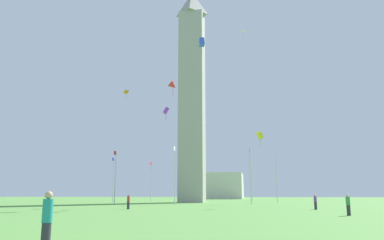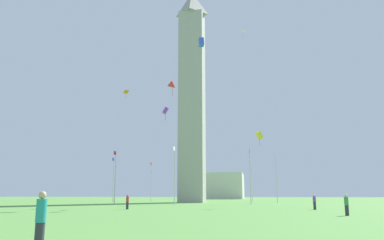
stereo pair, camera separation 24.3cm
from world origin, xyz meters
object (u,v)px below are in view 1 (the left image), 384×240
Objects in this scene: person_green_shirt at (348,205)px; kite_red_delta at (173,86)px; flagpole_e at (276,176)px; kite_purple_box at (166,111)px; person_teal_shirt at (47,220)px; flagpole_n at (175,172)px; kite_white_diamond at (243,31)px; kite_yellow_box at (260,135)px; flagpole_ne at (250,173)px; flagpole_sw at (151,180)px; flagpole_s at (203,180)px; person_purple_shirt at (315,202)px; flagpole_se at (252,179)px; obelisk_monument at (192,92)px; flagpole_nw at (115,175)px; kite_blue_box at (202,42)px; flagpole_w at (113,178)px; kite_orange_diamond at (126,92)px; person_red_shirt at (128,202)px; distant_building at (224,186)px.

kite_red_delta is (-23.34, -19.26, 17.41)m from person_green_shirt.
kite_purple_box reaches higher than flagpole_e.
flagpole_n is at bearing -11.85° from person_teal_shirt.
kite_white_diamond reaches higher than person_green_shirt.
kite_red_delta reaches higher than kite_yellow_box.
flagpole_n is 12.63m from flagpole_ne.
flagpole_sw is at bearing -161.91° from kite_purple_box.
flagpole_s is (-28.17, -11.67, 0.00)m from flagpole_ne.
kite_yellow_box is at bearing -7.28° from flagpole_e.
kite_purple_box reaches higher than flagpole_ne.
person_purple_shirt is 21.89m from kite_purple_box.
kite_yellow_box is 12.80m from kite_purple_box.
flagpole_se is at bearing -157.50° from flagpole_e.
kite_red_delta is at bearing 4.19° from flagpole_n.
kite_red_delta is (31.29, -11.44, 13.26)m from flagpole_se.
flagpole_s is (-4.83, -11.67, 0.00)m from flagpole_se.
flagpole_se is 5.50× the size of person_green_shirt.
obelisk_monument is 24.19m from flagpole_nw.
kite_red_delta is at bearing -11.64° from person_teal_shirt.
flagpole_sw is 43.71m from kite_white_diamond.
flagpole_sw is at bearing 10.93° from person_green_shirt.
flagpole_nw is 3.43× the size of kite_blue_box.
kite_yellow_box reaches higher than flagpole_s.
flagpole_nw is 5.66× the size of person_purple_shirt.
flagpole_se is 30.49m from flagpole_w.
flagpole_s is at bearing -0.62° from person_green_shirt.
person_red_shirt is at bearing 21.23° from kite_orange_diamond.
flagpole_sw is 1.00× the size of flagpole_w.
person_teal_shirt is 0.90× the size of kite_yellow_box.
distant_building is at bearing 179.48° from kite_purple_box.
distant_building is (-76.04, 1.70, -0.63)m from flagpole_n.
flagpole_e is at bearing 164.06° from kite_white_diamond.
flagpole_nw is (23.33, -0.00, 0.00)m from flagpole_sw.
flagpole_e is at bearing 172.72° from kite_yellow_box.
kite_white_diamond is at bearing -166.11° from kite_yellow_box.
flagpole_e is 43.26m from person_green_shirt.
flagpole_n is 76.06m from distant_building.
kite_yellow_box is 1.34× the size of kite_orange_diamond.
flagpole_se and flagpole_s have the same top height.
person_green_shirt is at bearing 3.99° from flagpole_e.
flagpole_ne and flagpole_e have the same top height.
kite_red_delta is 1.74× the size of kite_orange_diamond.
kite_orange_diamond reaches higher than kite_red_delta.
flagpole_e is at bearing 45.00° from flagpole_s.
person_green_shirt is at bearing 36.38° from flagpole_n.
person_teal_shirt is 47.56m from kite_red_delta.
flagpole_sw is 42.55m from kite_blue_box.
flagpole_n is 6.16× the size of kite_white_diamond.
flagpole_sw is at bearing -159.18° from kite_red_delta.
flagpole_sw is 23.33m from flagpole_nw.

